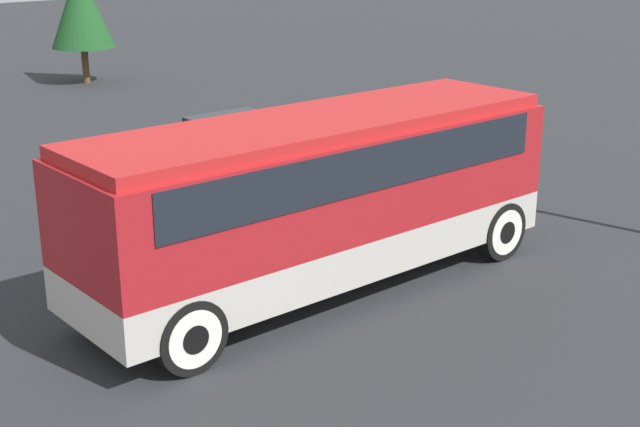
{
  "coord_description": "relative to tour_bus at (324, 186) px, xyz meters",
  "views": [
    {
      "loc": [
        -9.68,
        -11.39,
        6.4
      ],
      "look_at": [
        0.0,
        0.0,
        1.43
      ],
      "focal_mm": 50.0,
      "sensor_mm": 36.0,
      "label": 1
    }
  ],
  "objects": [
    {
      "name": "tree_left",
      "position": [
        6.4,
        22.33,
        1.12
      ],
      "size": [
        2.51,
        2.51,
        4.67
      ],
      "color": "brown",
      "rests_on": "ground_plane"
    },
    {
      "name": "ground_plane",
      "position": [
        -0.1,
        -0.0,
        -1.92
      ],
      "size": [
        120.0,
        120.0,
        0.0
      ],
      "primitive_type": "plane",
      "color": "#26282B"
    },
    {
      "name": "parked_car_near",
      "position": [
        4.35,
        5.57,
        -1.19
      ],
      "size": [
        4.42,
        1.93,
        1.46
      ],
      "color": "#2D5638",
      "rests_on": "ground_plane"
    },
    {
      "name": "tour_bus",
      "position": [
        0.0,
        0.0,
        0.0
      ],
      "size": [
        9.22,
        2.67,
        3.18
      ],
      "color": "#B7B2A8",
      "rests_on": "ground_plane"
    },
    {
      "name": "parked_car_mid",
      "position": [
        3.76,
        8.05,
        -1.26
      ],
      "size": [
        4.18,
        1.82,
        1.34
      ],
      "color": "#7A6B5B",
      "rests_on": "ground_plane"
    }
  ]
}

